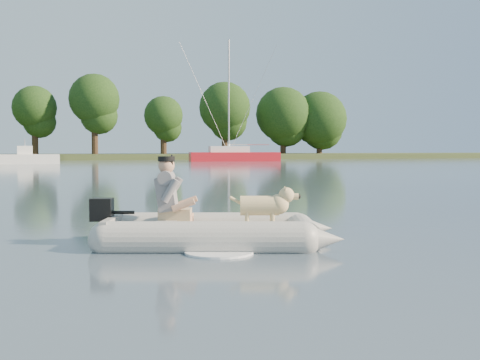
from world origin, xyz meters
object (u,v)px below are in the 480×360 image
object	(u,v)px
man	(168,192)
sailboat	(233,156)
dog	(260,209)
dinghy	(215,205)
motorboat	(27,152)

from	to	relation	value
man	sailboat	xyz separation A→B (m)	(16.33, 47.05, -0.15)
dog	sailboat	bearing A→B (deg)	90.99
sailboat	dog	bearing A→B (deg)	-98.83
man	dog	size ratio (longest dim) A/B	1.16
dinghy	sailboat	distance (m)	49.84
dinghy	dog	bearing A→B (deg)	4.57
dog	sailboat	size ratio (longest dim) A/B	0.07
man	sailboat	world-z (taller)	sailboat
motorboat	man	bearing A→B (deg)	-88.72
dinghy	man	distance (m)	0.62
dog	sailboat	xyz separation A→B (m)	(15.23, 47.42, 0.07)
dinghy	motorboat	xyz separation A→B (m)	(-2.71, 42.60, 0.44)
dinghy	sailboat	bearing A→B (deg)	90.36
dinghy	sailboat	size ratio (longest dim) A/B	0.36
man	sailboat	size ratio (longest dim) A/B	0.08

